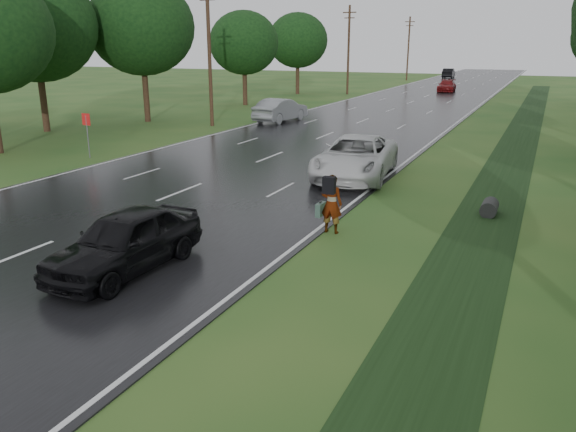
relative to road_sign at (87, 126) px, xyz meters
The scene contains 20 objects.
ground 14.80m from the road_sign, 54.69° to the right, with size 220.00×220.00×0.00m, color #244D1B.
road 34.12m from the road_sign, 75.56° to the left, with size 14.00×180.00×0.04m, color black.
edge_stripe_east 36.39m from the road_sign, 65.20° to the left, with size 0.12×180.00×0.01m, color silver.
edge_stripe_west 33.08m from the road_sign, 86.96° to the left, with size 0.12×180.00×0.01m, color silver.
center_line 34.11m from the road_sign, 75.56° to the left, with size 0.12×180.00×0.01m, color silver.
drainage_ditch 21.16m from the road_sign, 18.54° to the left, with size 2.20×120.00×0.56m.
road_sign is the anchor object (origin of this frame).
utility_pole_mid 13.50m from the road_sign, 93.08° to the left, with size 1.60×0.26×10.00m.
utility_pole_far 43.15m from the road_sign, 90.93° to the left, with size 1.60×0.26×10.00m.
utility_pole_distant 73.09m from the road_sign, 90.55° to the left, with size 1.60×0.26×10.00m.
tree_west_c 15.46m from the road_sign, 116.57° to the left, with size 7.80×7.80×10.43m.
tree_west_d 27.91m from the road_sign, 101.92° to the left, with size 6.60×6.60×8.80m.
tree_west_e 12.38m from the road_sign, 147.72° to the left, with size 8.00×8.00×10.44m.
tree_west_f 41.72m from the road_sign, 98.74° to the left, with size 7.00×7.00×9.29m.
pedestrian 16.85m from the road_sign, 21.37° to the right, with size 0.84×0.74×1.87m.
white_pickup 14.09m from the road_sign, ahead, with size 2.97×6.43×1.79m, color silver.
dark_sedan 16.50m from the road_sign, 43.28° to the right, with size 1.89×4.69×1.60m, color black.
silver_sedan 17.24m from the road_sign, 80.21° to the left, with size 1.85×5.30×1.75m, color gray.
far_car_red 52.03m from the road_sign, 79.48° to the left, with size 2.01×4.94×1.43m, color maroon.
far_car_dark 81.81m from the road_sign, 86.75° to the left, with size 1.76×5.05×1.66m, color black.
Camera 1 is at (12.98, -9.86, 5.65)m, focal length 35.00 mm.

